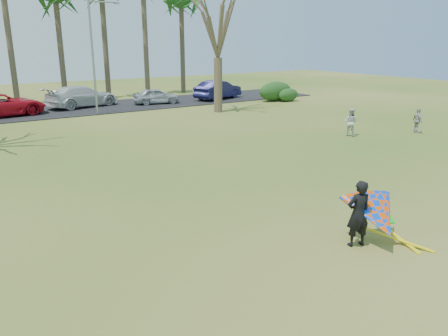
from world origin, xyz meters
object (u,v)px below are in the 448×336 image
pedestrian_a (351,122)px  kite_flyer (375,215)px  pedestrian_b (417,121)px  car_2 (2,105)px  car_5 (218,90)px  streetlight (95,51)px  car_4 (156,96)px  car_3 (82,96)px  bare_tree_right (218,21)px

pedestrian_a → kite_flyer: kite_flyer is taller
pedestrian_b → kite_flyer: 16.31m
car_2 → car_5: bearing=-101.2°
streetlight → pedestrian_b: 21.91m
car_5 → pedestrian_b: (1.67, -18.98, -0.16)m
pedestrian_a → pedestrian_b: bearing=-134.5°
car_4 → pedestrian_b: bearing=-147.4°
car_3 → car_5: car_3 is taller
car_3 → kite_flyer: 29.00m
car_4 → kite_flyer: 28.08m
car_2 → pedestrian_a: (15.56, -17.80, -0.07)m
streetlight → kite_flyer: streetlight is taller
car_4 → pedestrian_a: pedestrian_a is taller
streetlight → car_3: 5.27m
car_2 → pedestrian_b: size_ratio=3.93×
car_2 → pedestrian_b: car_2 is taller
streetlight → car_5: size_ratio=1.59×
streetlight → kite_flyer: (-0.80, -25.11, -3.61)m
car_4 → pedestrian_b: (7.71, -19.20, 0.02)m
kite_flyer → streetlight: bearing=88.2°
pedestrian_b → car_2: bearing=71.1°
bare_tree_right → car_5: size_ratio=1.83×
bare_tree_right → car_5: 9.10m
car_2 → kite_flyer: (5.30, -27.54, -0.00)m
car_4 → car_5: bearing=-81.4°
pedestrian_b → kite_flyer: kite_flyer is taller
car_4 → car_5: 6.05m
car_3 → pedestrian_b: size_ratio=4.00×
car_2 → car_5: (17.77, -0.43, 0.04)m
car_3 → pedestrian_a: car_3 is taller
car_5 → pedestrian_a: (-2.21, -17.37, -0.10)m
pedestrian_a → pedestrian_b: (3.88, -1.61, -0.06)m
car_3 → car_2: bearing=87.7°
car_3 → pedestrian_a: 21.50m
bare_tree_right → car_2: (-13.94, 6.43, -5.71)m
car_4 → pedestrian_a: bearing=-157.0°
streetlight → pedestrian_a: 18.42m
car_5 → kite_flyer: kite_flyer is taller
car_3 → car_4: bearing=-122.0°
pedestrian_b → kite_flyer: (-14.14, -8.13, 0.13)m
bare_tree_right → pedestrian_b: (5.50, -12.98, -5.84)m
streetlight → pedestrian_b: size_ratio=5.50×
streetlight → car_5: bearing=9.7°
bare_tree_right → pedestrian_a: (1.62, -11.37, -5.78)m
car_2 → car_4: bearing=-100.8°
car_2 → bare_tree_right: bearing=-124.6°
streetlight → kite_flyer: size_ratio=3.35×
bare_tree_right → streetlight: size_ratio=1.15×
pedestrian_a → car_5: bearing=-29.2°
bare_tree_right → kite_flyer: (-8.64, -21.11, -5.71)m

